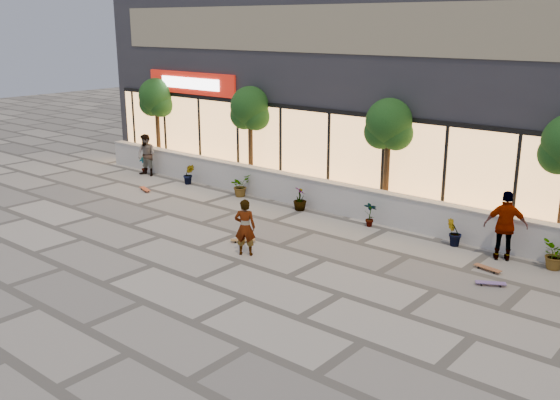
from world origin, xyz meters
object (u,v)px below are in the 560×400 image
Objects in this scene: tree_midwest at (250,111)px; tree_west at (156,100)px; skateboard_center at (243,240)px; tree_mideast at (389,127)px; skater_right_near at (506,226)px; skater_center at (245,227)px; skateboard_right_far at (491,283)px; skateboard_left at (145,189)px; skateboard_right_near at (488,268)px; skater_left at (146,155)px.

tree_west is at bearing 180.00° from tree_midwest.
skateboard_center is (4.12, -4.90, -2.91)m from tree_midwest.
tree_midwest and tree_mideast have the same top height.
skater_center is at bearing 11.91° from skater_right_near.
skater_right_near is (4.50, -1.40, -2.02)m from tree_mideast.
tree_mideast is at bearing 116.96° from skateboard_right_far.
skateboard_left reaches higher than skateboard_right_near.
tree_midwest is at bearing 68.02° from skateboard_left.
tree_mideast reaches higher than skater_right_near.
tree_midwest is 5.26m from skater_left.
skater_center is 10.36m from skater_left.
skateboard_center is at bearing 4.67° from skateboard_left.
skater_left is (-4.61, -1.40, -2.11)m from tree_midwest.
skater_left reaches higher than skateboard_center.
skateboard_center is at bearing -73.76° from skater_center.
skateboard_right_far is at bearing -16.86° from tree_midwest.
skater_right_near is 1.36m from skateboard_right_near.
tree_midwest is 1.00× the size of tree_mideast.
skateboard_center is at bearing -26.98° from tree_west.
tree_midwest is 10.78m from skater_right_near.
tree_west is at bearing 114.03° from skater_left.
skater_center is 6.52m from skateboard_right_far.
skateboard_right_far is (6.07, 2.27, -0.73)m from skater_center.
skateboard_left is (-7.58, 2.54, -0.72)m from skater_center.
tree_midwest is 2.03× the size of skater_right_near.
tree_west is 11.97m from skater_center.
tree_mideast is 9.68m from skateboard_left.
skater_center is 7.03m from skater_right_near.
tree_midwest reaches higher than skateboard_right_far.
tree_mideast is 5.88m from skateboard_right_near.
tree_midwest reaches higher than skateboard_center.
skater_left is (-10.61, -1.40, -2.11)m from tree_mideast.
skater_right_near is at bearing -5.00° from tree_west.
tree_mideast reaches higher than skateboard_center.
tree_west is at bearing 139.44° from skateboard_right_far.
skater_right_near is at bearing -7.59° from tree_midwest.
skater_right_near reaches higher than skater_center.
tree_midwest is 6.00m from tree_mideast.
skateboard_left is 13.66m from skateboard_right_far.
skateboard_right_near is at bearing 65.32° from skater_right_near.
tree_mideast is (11.50, 0.00, 0.00)m from tree_west.
skateboard_center is 0.90× the size of skateboard_right_far.
tree_mideast is at bearing 39.07° from skateboard_left.
tree_west reaches higher than skater_left.
tree_mideast is 5.15× the size of skateboard_right_near.
skater_right_near reaches higher than skateboard_left.
skater_center is 2.03× the size of skateboard_left.
tree_mideast is 5.41× the size of skateboard_right_far.
tree_mideast is at bearing 26.53° from skateboard_center.
skater_center is at bearing -140.43° from skateboard_right_near.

